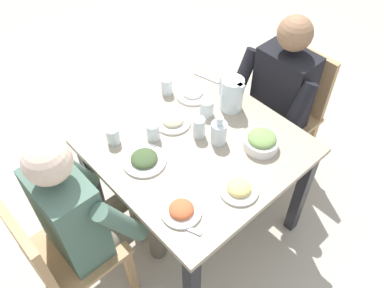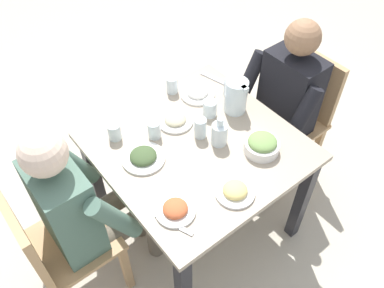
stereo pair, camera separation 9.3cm
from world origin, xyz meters
name	(u,v)px [view 2 (the right image)]	position (x,y,z in m)	size (l,w,h in m)	color
ground_plane	(196,222)	(0.00, 0.00, 0.00)	(8.00, 8.00, 0.00)	#B7AD99
dining_table	(197,159)	(0.00, 0.00, 0.62)	(0.94, 0.94, 0.73)	gray
chair_near	(296,111)	(0.00, -0.80, 0.49)	(0.40, 0.40, 0.87)	tan
chair_far	(54,246)	(0.08, 0.80, 0.49)	(0.40, 0.40, 0.87)	tan
diner_near	(277,108)	(0.00, -0.60, 0.64)	(0.48, 0.53, 1.17)	black
diner_far	(87,206)	(0.08, 0.60, 0.64)	(0.48, 0.53, 1.17)	#4C6B5B
water_pitcher	(236,96)	(0.07, -0.32, 0.83)	(0.16, 0.12, 0.19)	silver
salad_bowl	(262,145)	(-0.23, -0.22, 0.77)	(0.17, 0.17, 0.09)	white
plate_beans	(175,120)	(0.19, -0.01, 0.75)	(0.19, 0.19, 0.04)	white
plate_yoghurt	(198,93)	(0.29, -0.23, 0.75)	(0.19, 0.19, 0.05)	white
plate_dolmas	(143,157)	(0.08, 0.27, 0.75)	(0.21, 0.21, 0.05)	white
plate_fries	(235,191)	(-0.34, 0.06, 0.75)	(0.18, 0.18, 0.05)	white
plate_rice_curry	(175,209)	(-0.25, 0.32, 0.75)	(0.18, 0.18, 0.05)	white
water_glass_far_right	(200,128)	(0.04, -0.05, 0.79)	(0.06, 0.06, 0.11)	silver
water_glass_center	(172,85)	(0.40, -0.14, 0.78)	(0.06, 0.06, 0.10)	silver
water_glass_near_right	(114,132)	(0.29, 0.30, 0.78)	(0.07, 0.07, 0.09)	silver
water_glass_near_left	(154,130)	(0.18, 0.14, 0.78)	(0.06, 0.06, 0.10)	silver
water_glass_far_left	(210,108)	(0.13, -0.19, 0.78)	(0.07, 0.07, 0.09)	silver
oil_carafe	(219,135)	(-0.06, -0.09, 0.79)	(0.08, 0.08, 0.16)	silver
fork_near	(213,78)	(0.35, -0.40, 0.73)	(0.17, 0.03, 0.01)	silver
knife_near	(174,225)	(-0.30, 0.37, 0.73)	(0.18, 0.02, 0.01)	silver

